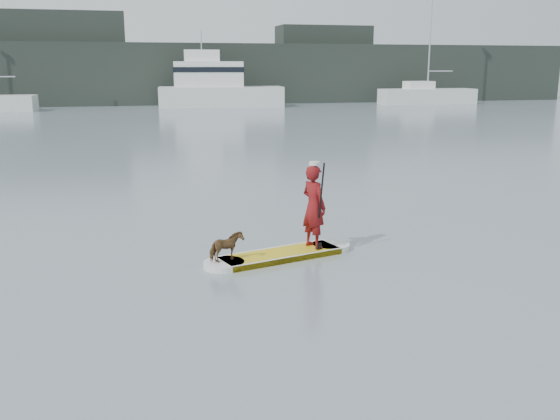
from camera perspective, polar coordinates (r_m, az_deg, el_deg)
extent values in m
plane|color=slate|center=(13.93, 0.84, -2.82)|extent=(140.00, 140.00, 0.00)
cube|color=gold|center=(12.69, 0.00, -4.14)|extent=(2.62, 1.45, 0.12)
cylinder|color=silver|center=(12.15, -5.15, -4.98)|extent=(0.80, 0.80, 0.12)
cylinder|color=silver|center=(13.33, 4.68, -3.34)|extent=(0.80, 0.80, 0.12)
cube|color=silver|center=(13.00, -0.81, -3.72)|extent=(2.42, 0.74, 0.12)
cube|color=silver|center=(12.38, 0.85, -4.58)|extent=(2.42, 0.74, 0.12)
imported|color=maroon|center=(12.85, 3.11, 0.32)|extent=(0.64, 0.74, 1.72)
cylinder|color=silver|center=(12.69, 3.16, 4.27)|extent=(0.22, 0.22, 0.07)
imported|color=#543A1C|center=(12.07, -4.93, -3.39)|extent=(0.74, 0.56, 0.57)
cylinder|color=black|center=(12.65, 3.67, 0.19)|extent=(0.11, 0.30, 1.89)
cube|color=black|center=(12.88, 3.61, -3.72)|extent=(0.10, 0.05, 0.32)
cylinder|color=#B7B7BC|center=(58.79, -24.17, 11.06)|extent=(2.32, 0.29, 0.10)
cube|color=silver|center=(65.83, 13.30, 10.07)|extent=(9.71, 3.16, 1.53)
cube|color=white|center=(65.38, 12.57, 11.09)|extent=(2.76, 2.08, 0.77)
cylinder|color=#B7B7BC|center=(65.88, 13.63, 16.24)|extent=(0.15, 0.15, 12.68)
cylinder|color=#B7B7BC|center=(66.33, 14.46, 12.20)|extent=(2.63, 0.20, 0.11)
cube|color=silver|center=(59.91, -5.40, 10.26)|extent=(11.81, 4.62, 1.89)
cube|color=white|center=(59.80, -6.57, 12.24)|extent=(6.58, 3.43, 2.31)
cube|color=white|center=(59.78, -7.18, 13.83)|extent=(3.40, 2.25, 1.05)
cube|color=black|center=(59.79, -6.58, 12.64)|extent=(6.70, 3.51, 0.47)
cylinder|color=#B7B7BC|center=(59.81, -7.22, 15.13)|extent=(0.10, 0.10, 1.68)
cube|color=black|center=(66.05, -11.15, 12.12)|extent=(90.00, 6.00, 6.00)
cube|color=black|center=(67.29, -20.00, 12.88)|extent=(14.00, 4.00, 9.00)
cube|color=black|center=(70.30, 3.98, 13.18)|extent=(10.00, 4.00, 8.00)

